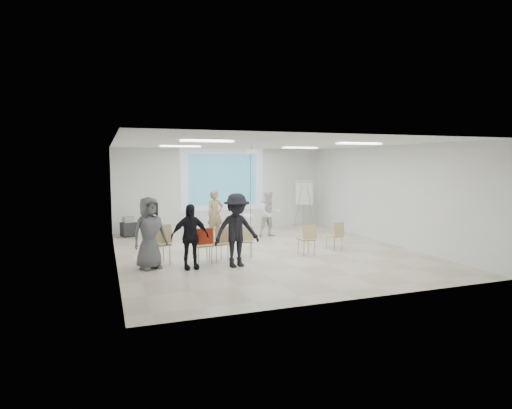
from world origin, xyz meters
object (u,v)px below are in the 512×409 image
object	(u,v)px
chair_center	(245,239)
flipchart_easel	(304,193)
chair_right_inner	(308,237)
chair_right_far	(336,233)
audience_outer	(149,229)
audience_mid	(237,225)
chair_left_mid	(204,242)
chair_far_left	(161,241)
av_cart	(128,227)
audience_left	(190,232)
laptop	(218,242)
player_left	(215,211)
chair_left_inner	(220,241)
pedestal_table	(244,225)
player_right	(269,211)

from	to	relation	value
chair_center	flipchart_easel	world-z (taller)	flipchart_easel
chair_right_inner	flipchart_easel	world-z (taller)	flipchart_easel
chair_right_far	audience_outer	bearing A→B (deg)	171.04
audience_mid	chair_left_mid	bearing A→B (deg)	136.33
chair_far_left	av_cart	distance (m)	4.43
chair_far_left	chair_center	distance (m)	2.23
chair_far_left	audience_outer	bearing A→B (deg)	-153.82
audience_left	chair_center	bearing A→B (deg)	22.03
chair_left_mid	laptop	distance (m)	0.48
chair_far_left	chair_right_inner	xyz separation A→B (m)	(3.86, -0.22, -0.09)
chair_left_mid	chair_right_inner	xyz separation A→B (m)	(2.85, 0.02, -0.04)
player_left	audience_mid	distance (m)	3.91
chair_left_mid	laptop	world-z (taller)	chair_left_mid
audience_left	chair_left_inner	bearing A→B (deg)	25.55
chair_left_mid	chair_left_inner	bearing A→B (deg)	6.28
chair_center	chair_right_far	size ratio (longest dim) A/B	1.02
player_left	chair_right_inner	distance (m)	3.76
player_left	chair_left_inner	xyz separation A→B (m)	(-0.70, -3.25, -0.37)
chair_left_mid	chair_center	xyz separation A→B (m)	(1.21, 0.40, -0.05)
pedestal_table	chair_far_left	bearing A→B (deg)	-137.25
pedestal_table	player_right	distance (m)	0.99
laptop	av_cart	world-z (taller)	av_cart
chair_center	av_cart	size ratio (longest dim) A/B	1.18
pedestal_table	chair_right_far	size ratio (longest dim) A/B	1.04
pedestal_table	chair_left_mid	size ratio (longest dim) A/B	0.92
pedestal_table	chair_left_inner	distance (m)	3.38
chair_far_left	laptop	bearing A→B (deg)	-18.35
chair_left_mid	player_left	bearing A→B (deg)	63.59
pedestal_table	audience_outer	bearing A→B (deg)	-137.23
chair_left_inner	pedestal_table	bearing A→B (deg)	46.15
player_left	audience_left	bearing A→B (deg)	-126.31
player_left	chair_right_far	distance (m)	4.09
chair_left_inner	chair_center	bearing A→B (deg)	5.26
player_left	chair_right_far	xyz separation A→B (m)	(2.79, -2.96, -0.42)
chair_right_far	audience_left	bearing A→B (deg)	176.26
audience_mid	av_cart	world-z (taller)	audience_mid
chair_center	audience_left	bearing A→B (deg)	-142.62
pedestal_table	audience_left	distance (m)	4.24
chair_far_left	laptop	xyz separation A→B (m)	(1.44, -0.04, -0.11)
pedestal_table	chair_left_inner	xyz separation A→B (m)	(-1.61, -2.97, 0.09)
audience_mid	audience_outer	xyz separation A→B (m)	(-1.98, 0.50, -0.05)
player_right	chair_right_inner	bearing A→B (deg)	-93.86
pedestal_table	chair_right_far	distance (m)	3.28
chair_right_inner	laptop	size ratio (longest dim) A/B	2.58
audience_outer	chair_left_inner	bearing A→B (deg)	-16.50
chair_center	audience_left	size ratio (longest dim) A/B	0.46
player_right	chair_far_left	world-z (taller)	player_right
chair_left_mid	audience_left	distance (m)	0.64
chair_far_left	chair_center	size ratio (longest dim) A/B	1.23
chair_right_far	laptop	size ratio (longest dim) A/B	2.45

